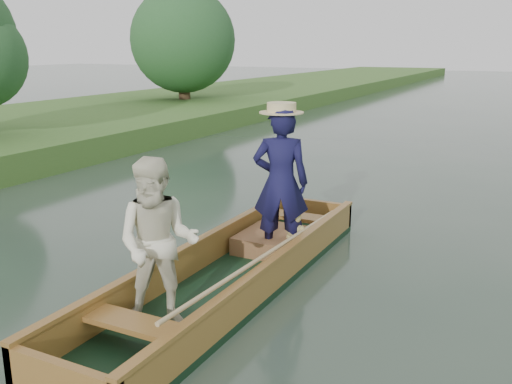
% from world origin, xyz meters
% --- Properties ---
extents(ground, '(120.00, 120.00, 0.00)m').
position_xyz_m(ground, '(0.00, 0.00, 0.00)').
color(ground, '#283D30').
rests_on(ground, ground).
extents(trees_far, '(23.05, 14.94, 4.74)m').
position_xyz_m(trees_far, '(0.28, 7.52, 2.65)').
color(trees_far, '#47331E').
rests_on(trees_far, ground).
extents(punt, '(1.12, 5.00, 1.93)m').
position_xyz_m(punt, '(0.01, -0.03, 0.60)').
color(punt, black).
rests_on(punt, ground).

